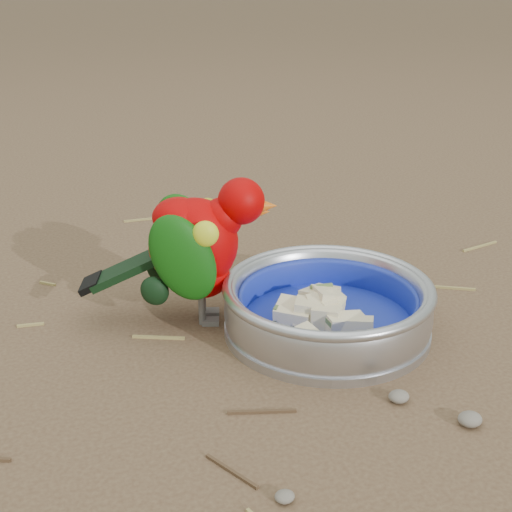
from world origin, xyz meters
name	(u,v)px	position (x,y,z in m)	size (l,w,h in m)	color
ground	(268,323)	(0.00, 0.00, 0.00)	(60.00, 60.00, 0.00)	brown
food_bowl	(327,326)	(0.06, -0.04, 0.01)	(0.23, 0.23, 0.02)	#B2B2BA
bowl_wall	(328,302)	(0.06, -0.04, 0.04)	(0.23, 0.23, 0.04)	#B2B2BA
fruit_wedges	(327,308)	(0.06, -0.04, 0.03)	(0.14, 0.14, 0.03)	beige
lory_parrot	(197,255)	(-0.07, 0.04, 0.08)	(0.10, 0.21, 0.17)	#A90000
ground_debris	(276,297)	(0.03, 0.06, 0.00)	(0.90, 0.80, 0.01)	#968549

